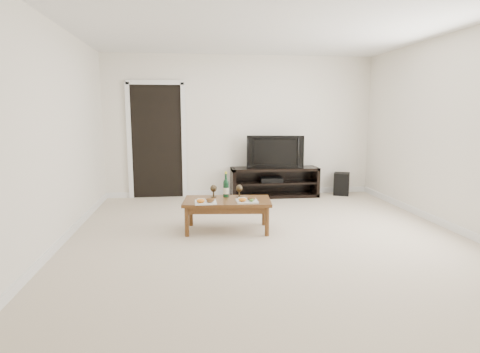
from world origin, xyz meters
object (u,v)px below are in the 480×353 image
object	(u,v)px
television	(275,151)
subwoofer	(342,184)
media_console	(275,182)
coffee_table	(227,215)

from	to	relation	value
television	subwoofer	bearing A→B (deg)	9.72
media_console	subwoofer	world-z (taller)	media_console
media_console	subwoofer	size ratio (longest dim) A/B	3.82
media_console	coffee_table	size ratio (longest dim) A/B	1.42
subwoofer	coffee_table	distance (m)	3.16
media_console	coffee_table	xyz separation A→B (m)	(-1.08, -2.07, -0.07)
television	coffee_table	bearing A→B (deg)	-108.11
subwoofer	coffee_table	world-z (taller)	subwoofer
coffee_table	television	bearing A→B (deg)	62.34
subwoofer	television	bearing A→B (deg)	-155.99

